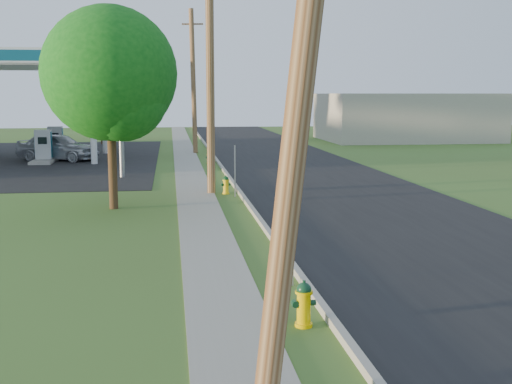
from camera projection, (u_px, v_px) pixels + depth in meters
ground_plane at (330, 372)px, 9.16m from camera, size 140.00×140.00×0.00m
road at (393, 224)px, 19.54m from camera, size 8.00×120.00×0.02m
curb at (264, 226)px, 19.01m from camera, size 0.15×120.00×0.15m
sidewalk at (205, 229)px, 18.79m from camera, size 1.50×120.00×0.03m
utility_pole_near at (308, 18)px, 7.37m from camera, size 1.40×0.32×9.48m
utility_pole_mid at (210, 68)px, 24.99m from camera, size 1.40×0.32×9.80m
utility_pole_far at (193, 81)px, 42.65m from camera, size 1.40×0.32×9.50m
sign_post_near at (293, 239)px, 13.15m from camera, size 0.05×0.04×2.00m
sign_post_mid at (235, 171)px, 24.72m from camera, size 0.05×0.04×2.00m
sign_post_far at (214, 146)px, 36.67m from camera, size 0.05×0.04×2.00m
fuel_pump_ne at (44, 150)px, 37.20m from camera, size 1.20×3.20×1.90m
fuel_pump_se at (56, 145)px, 41.12m from camera, size 1.20×3.20×1.90m
price_pylon at (119, 62)px, 29.79m from camera, size 0.34×2.04×6.85m
distant_building at (406, 117)px, 55.31m from camera, size 14.00×10.00×4.00m
tree_verge at (112, 79)px, 21.56m from camera, size 4.56×4.56×6.91m
tree_lot at (102, 85)px, 50.22m from camera, size 4.79×4.79×7.27m
hydrant_near at (304, 304)px, 10.91m from camera, size 0.42×0.37×0.81m
hydrant_mid at (226, 185)px, 25.49m from camera, size 0.39×0.35×0.75m
hydrant_far at (209, 158)px, 36.61m from camera, size 0.37×0.33×0.72m
car_silver at (58, 147)px, 38.27m from camera, size 5.29×3.86×1.67m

